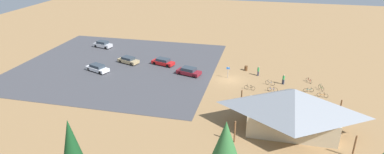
{
  "coord_description": "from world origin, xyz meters",
  "views": [
    {
      "loc": [
        -5.47,
        52.24,
        22.83
      ],
      "look_at": [
        6.06,
        3.05,
        1.2
      ],
      "focal_mm": 30.28,
      "sensor_mm": 36.0,
      "label": 1
    }
  ],
  "objects": [
    {
      "name": "car_maroon_inner_stall",
      "position": [
        7.47,
        -0.43,
        0.75
      ],
      "size": [
        4.71,
        2.96,
        1.41
      ],
      "color": "maroon",
      "rests_on": "parking_lot_asphalt"
    },
    {
      "name": "lot_sign",
      "position": [
        0.41,
        -0.64,
        1.41
      ],
      "size": [
        0.56,
        0.08,
        2.2
      ],
      "color": "#99999E",
      "rests_on": "ground"
    },
    {
      "name": "bicycle_red_front_row",
      "position": [
        -13.48,
        -2.0,
        0.35
      ],
      "size": [
        0.88,
        1.43,
        0.76
      ],
      "color": "black",
      "rests_on": "ground"
    },
    {
      "name": "parking_lot_asphalt",
      "position": [
        22.09,
        -1.96,
        0.03
      ],
      "size": [
        37.73,
        34.46,
        0.05
      ],
      "primitive_type": "cube",
      "color": "#424247",
      "rests_on": "ground"
    },
    {
      "name": "pine_far_west",
      "position": [
        11.0,
        30.58,
        5.27
      ],
      "size": [
        2.42,
        2.42,
        8.06
      ],
      "color": "brown",
      "rests_on": "ground"
    },
    {
      "name": "car_red_end_stall",
      "position": [
        13.55,
        -4.12,
        0.72
      ],
      "size": [
        4.79,
        2.88,
        1.35
      ],
      "color": "red",
      "rests_on": "parking_lot_asphalt"
    },
    {
      "name": "bicycle_teal_trailside",
      "position": [
        -13.05,
        2.03,
        0.35
      ],
      "size": [
        1.66,
        0.48,
        0.77
      ],
      "color": "black",
      "rests_on": "ground"
    },
    {
      "name": "bicycle_green_yard_left",
      "position": [
        -15.13,
        0.72,
        0.38
      ],
      "size": [
        0.73,
        1.54,
        0.88
      ],
      "color": "black",
      "rests_on": "ground"
    },
    {
      "name": "bicycle_black_back_row",
      "position": [
        -3.7,
        3.34,
        0.38
      ],
      "size": [
        1.78,
        0.49,
        0.87
      ],
      "color": "black",
      "rests_on": "ground"
    },
    {
      "name": "visitor_by_pavilion",
      "position": [
        -4.78,
        -3.05,
        0.94
      ],
      "size": [
        0.36,
        0.36,
        1.79
      ],
      "color": "#2D3347",
      "rests_on": "ground"
    },
    {
      "name": "bike_pavilion",
      "position": [
        -9.59,
        14.37,
        3.37
      ],
      "size": [
        13.8,
        9.23,
        5.84
      ],
      "color": "#C6B28E",
      "rests_on": "ground"
    },
    {
      "name": "pine_far_east",
      "position": [
        -2.59,
        25.48,
        4.4
      ],
      "size": [
        3.12,
        3.12,
        6.8
      ],
      "color": "brown",
      "rests_on": "ground"
    },
    {
      "name": "ground",
      "position": [
        0.0,
        0.0,
        0.0
      ],
      "size": [
        160.0,
        160.0,
        0.0
      ],
      "primitive_type": "plane",
      "color": "#937047",
      "rests_on": "ground"
    },
    {
      "name": "bicycle_silver_edge_north",
      "position": [
        -6.94,
        0.65,
        0.38
      ],
      "size": [
        1.61,
        0.61,
        0.84
      ],
      "color": "black",
      "rests_on": "ground"
    },
    {
      "name": "car_silver_by_curb",
      "position": [
        30.3,
        -11.62,
        0.78
      ],
      "size": [
        4.51,
        2.69,
        1.5
      ],
      "color": "#BCBCC1",
      "rests_on": "parking_lot_asphalt"
    },
    {
      "name": "trash_bin",
      "position": [
        -2.47,
        -5.04,
        0.45
      ],
      "size": [
        0.6,
        0.6,
        0.9
      ],
      "primitive_type": "cylinder",
      "color": "brown",
      "rests_on": "ground"
    },
    {
      "name": "car_white_back_corner",
      "position": [
        24.42,
        1.82,
        0.73
      ],
      "size": [
        4.95,
        3.33,
        1.37
      ],
      "color": "white",
      "rests_on": "parking_lot_asphalt"
    },
    {
      "name": "bicycle_orange_edge_south",
      "position": [
        -14.99,
        3.45,
        0.34
      ],
      "size": [
        1.67,
        0.48,
        0.76
      ],
      "color": "black",
      "rests_on": "ground"
    },
    {
      "name": "bicycle_blue_yard_center",
      "position": [
        -7.35,
        3.17,
        0.37
      ],
      "size": [
        1.66,
        0.48,
        0.82
      ],
      "color": "black",
      "rests_on": "ground"
    },
    {
      "name": "car_tan_front_row",
      "position": [
        20.56,
        -3.5,
        0.71
      ],
      "size": [
        4.64,
        3.07,
        1.32
      ],
      "color": "tan",
      "rests_on": "parking_lot_asphalt"
    },
    {
      "name": "visitor_crossing_yard",
      "position": [
        -9.12,
        -0.19,
        0.93
      ],
      "size": [
        0.4,
        0.38,
        1.78
      ],
      "color": "#2D3347",
      "rests_on": "ground"
    }
  ]
}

